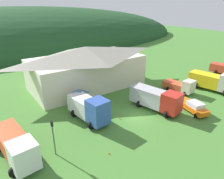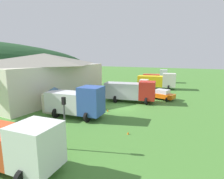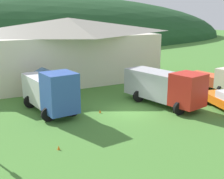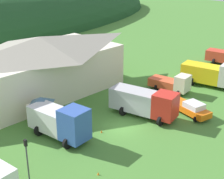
# 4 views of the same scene
# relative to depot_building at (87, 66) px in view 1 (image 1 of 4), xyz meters

# --- Properties ---
(ground_plane) EXTENTS (200.00, 200.00, 0.00)m
(ground_plane) POSITION_rel_depot_building_xyz_m (0.13, -14.10, -3.87)
(ground_plane) COLOR #477F33
(forested_hill_backdrop) EXTENTS (149.06, 60.00, 27.04)m
(forested_hill_backdrop) POSITION_rel_depot_building_xyz_m (0.13, 51.62, -3.87)
(forested_hill_backdrop) COLOR #1E4723
(forested_hill_backdrop) RESTS_ON ground
(depot_building) EXTENTS (21.57, 11.20, 7.51)m
(depot_building) POSITION_rel_depot_building_xyz_m (0.00, 0.00, 0.00)
(depot_building) COLOR silver
(depot_building) RESTS_ON ground
(play_shed_cream) EXTENTS (2.59, 2.32, 3.18)m
(play_shed_cream) POSITION_rel_depot_building_xyz_m (-5.40, -7.40, -2.23)
(play_shed_cream) COLOR beige
(play_shed_cream) RESTS_ON ground
(heavy_rig_white) EXTENTS (3.58, 7.93, 3.17)m
(heavy_rig_white) POSITION_rel_depot_building_xyz_m (-15.45, -13.55, -2.22)
(heavy_rig_white) COLOR white
(heavy_rig_white) RESTS_ON ground
(box_truck_blue) EXTENTS (3.56, 6.98, 3.68)m
(box_truck_blue) POSITION_rel_depot_building_xyz_m (-5.81, -11.25, -1.98)
(box_truck_blue) COLOR #3356AD
(box_truck_blue) RESTS_ON ground
(crane_truck_red) EXTENTS (4.08, 8.00, 3.29)m
(crane_truck_red) POSITION_rel_depot_building_xyz_m (3.71, -14.15, -2.07)
(crane_truck_red) COLOR red
(crane_truck_red) RESTS_ON ground
(light_truck_cream) EXTENTS (3.02, 5.63, 2.51)m
(light_truck_cream) POSITION_rel_depot_building_xyz_m (12.12, -12.06, -2.69)
(light_truck_cream) COLOR beige
(light_truck_cream) RESTS_ON ground
(flatbed_truck_yellow) EXTENTS (4.21, 8.33, 3.44)m
(flatbed_truck_yellow) POSITION_rel_depot_building_xyz_m (17.54, -15.05, -2.06)
(flatbed_truck_yellow) COLOR silver
(flatbed_truck_yellow) RESTS_ON ground
(service_pickup_orange) EXTENTS (3.03, 5.45, 1.66)m
(service_pickup_orange) POSITION_rel_depot_building_xyz_m (7.69, -17.63, -3.04)
(service_pickup_orange) COLOR orange
(service_pickup_orange) RESTS_ON ground
(traffic_light_west) EXTENTS (0.20, 0.32, 4.02)m
(traffic_light_west) POSITION_rel_depot_building_xyz_m (-12.12, -15.10, -1.39)
(traffic_light_west) COLOR #4C4C51
(traffic_light_west) RESTS_ON ground
(traffic_cone_near_pickup) EXTENTS (0.36, 0.36, 0.58)m
(traffic_cone_near_pickup) POSITION_rel_depot_building_xyz_m (-2.30, -13.32, -3.87)
(traffic_cone_near_pickup) COLOR orange
(traffic_cone_near_pickup) RESTS_ON ground
(traffic_cone_mid_row) EXTENTS (0.36, 0.36, 0.54)m
(traffic_cone_mid_row) POSITION_rel_depot_building_xyz_m (-7.51, -18.27, -3.87)
(traffic_cone_mid_row) COLOR orange
(traffic_cone_mid_row) RESTS_ON ground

